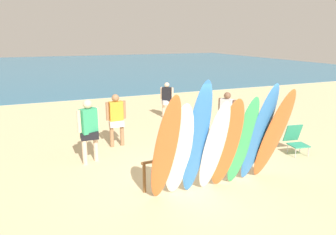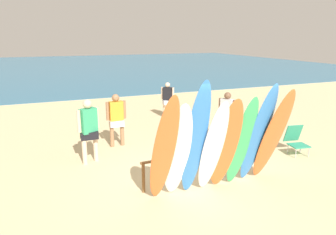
# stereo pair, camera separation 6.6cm
# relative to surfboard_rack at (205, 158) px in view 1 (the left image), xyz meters

# --- Properties ---
(ground) EXTENTS (60.00, 60.00, 0.00)m
(ground) POSITION_rel_surfboard_rack_xyz_m (0.00, 14.00, -0.57)
(ground) COLOR #D3BC8C
(ocean_water) EXTENTS (60.00, 40.00, 0.02)m
(ocean_water) POSITION_rel_surfboard_rack_xyz_m (0.00, 31.21, -0.56)
(ocean_water) COLOR teal
(ocean_water) RESTS_ON ground
(surfboard_rack) EXTENTS (3.10, 0.07, 0.72)m
(surfboard_rack) POSITION_rel_surfboard_rack_xyz_m (0.00, 0.00, 0.00)
(surfboard_rack) COLOR brown
(surfboard_rack) RESTS_ON ground
(surfboard_orange_0) EXTENTS (0.56, 0.98, 2.38)m
(surfboard_orange_0) POSITION_rel_surfboard_rack_xyz_m (-1.28, -0.72, 0.62)
(surfboard_orange_0) COLOR orange
(surfboard_orange_0) RESTS_ON ground
(surfboard_white_1) EXTENTS (0.60, 0.90, 2.17)m
(surfboard_white_1) POSITION_rel_surfboard_rack_xyz_m (-0.96, -0.64, 0.52)
(surfboard_white_1) COLOR white
(surfboard_white_1) RESTS_ON ground
(surfboard_blue_2) EXTENTS (0.49, 0.89, 2.59)m
(surfboard_blue_2) POSITION_rel_surfboard_rack_xyz_m (-0.59, -0.69, 0.73)
(surfboard_blue_2) COLOR #337AD1
(surfboard_blue_2) RESTS_ON ground
(surfboard_white_3) EXTENTS (0.49, 0.88, 2.17)m
(surfboard_white_3) POSITION_rel_surfboard_rack_xyz_m (-0.19, -0.70, 0.52)
(surfboard_white_3) COLOR white
(surfboard_white_3) RESTS_ON ground
(surfboard_orange_4) EXTENTS (0.64, 0.93, 2.19)m
(surfboard_orange_4) POSITION_rel_surfboard_rack_xyz_m (0.13, -0.69, 0.53)
(surfboard_orange_4) COLOR orange
(surfboard_orange_4) RESTS_ON ground
(surfboard_green_5) EXTENTS (0.56, 0.78, 2.17)m
(surfboard_green_5) POSITION_rel_surfboard_rack_xyz_m (0.58, -0.63, 0.52)
(surfboard_green_5) COLOR #38B266
(surfboard_green_5) RESTS_ON ground
(surfboard_blue_6) EXTENTS (0.58, 0.93, 2.43)m
(surfboard_blue_6) POSITION_rel_surfboard_rack_xyz_m (0.99, -0.64, 0.65)
(surfboard_blue_6) COLOR #337AD1
(surfboard_blue_6) RESTS_ON ground
(surfboard_orange_7) EXTENTS (0.63, 1.02, 2.30)m
(surfboard_orange_7) POSITION_rel_surfboard_rack_xyz_m (1.37, -0.67, 0.59)
(surfboard_orange_7) COLOR orange
(surfboard_orange_7) RESTS_ON ground
(beachgoer_near_rack) EXTENTS (0.61, 0.38, 1.74)m
(beachgoer_near_rack) POSITION_rel_surfboard_rack_xyz_m (-2.30, 2.16, 0.44)
(beachgoer_near_rack) COLOR beige
(beachgoer_near_rack) RESTS_ON ground
(beachgoer_strolling) EXTENTS (0.62, 0.26, 1.64)m
(beachgoer_strolling) POSITION_rel_surfboard_rack_xyz_m (-1.32, 3.20, 0.38)
(beachgoer_strolling) COLOR #9E704C
(beachgoer_strolling) RESTS_ON ground
(beachgoer_photographing) EXTENTS (0.45, 0.40, 1.49)m
(beachgoer_photographing) POSITION_rel_surfboard_rack_xyz_m (1.46, 5.88, 0.29)
(beachgoer_photographing) COLOR beige
(beachgoer_photographing) RESTS_ON ground
(beachgoer_midbeach) EXTENTS (0.42, 0.55, 1.61)m
(beachgoer_midbeach) POSITION_rel_surfboard_rack_xyz_m (2.09, 2.36, 0.36)
(beachgoer_midbeach) COLOR brown
(beachgoer_midbeach) RESTS_ON ground
(beach_chair_red) EXTENTS (0.59, 0.71, 0.84)m
(beach_chair_red) POSITION_rel_surfboard_rack_xyz_m (3.35, 0.62, -0.13)
(beach_chair_red) COLOR #B7B7BC
(beach_chair_red) RESTS_ON ground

